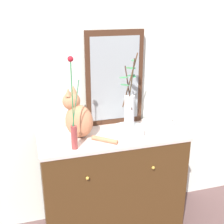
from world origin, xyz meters
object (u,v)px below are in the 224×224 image
object	(u,v)px
sideboard	(112,184)
cat_sitting	(78,117)
mirror_leaning	(115,79)
vase_glass_clear	(129,108)
candle_pillar	(172,127)
vase_slim_green	(74,125)
bowl_porcelain	(129,131)

from	to	relation	value
sideboard	cat_sitting	bearing A→B (deg)	171.84
mirror_leaning	cat_sitting	bearing A→B (deg)	-152.23
cat_sitting	vase_glass_clear	distance (m)	0.38
cat_sitting	mirror_leaning	bearing A→B (deg)	27.77
sideboard	candle_pillar	distance (m)	0.66
vase_glass_clear	candle_pillar	world-z (taller)	vase_glass_clear
vase_slim_green	vase_glass_clear	xyz separation A→B (m)	(0.43, 0.11, 0.04)
cat_sitting	candle_pillar	size ratio (longest dim) A/B	3.74
mirror_leaning	candle_pillar	size ratio (longest dim) A/B	7.40
mirror_leaning	vase_glass_clear	distance (m)	0.29
bowl_porcelain	vase_glass_clear	bearing A→B (deg)	70.14
sideboard	vase_glass_clear	world-z (taller)	vase_glass_clear
cat_sitting	vase_slim_green	size ratio (longest dim) A/B	0.60
bowl_porcelain	sideboard	bearing A→B (deg)	164.58
mirror_leaning	vase_slim_green	distance (m)	0.56
bowl_porcelain	candle_pillar	world-z (taller)	candle_pillar
vase_slim_green	bowl_porcelain	distance (m)	0.46
sideboard	bowl_porcelain	xyz separation A→B (m)	(0.12, -0.03, 0.46)
sideboard	mirror_leaning	xyz separation A→B (m)	(0.08, 0.21, 0.81)
sideboard	bowl_porcelain	distance (m)	0.48
vase_slim_green	candle_pillar	size ratio (longest dim) A/B	6.27
cat_sitting	candle_pillar	world-z (taller)	cat_sitting
candle_pillar	mirror_leaning	bearing A→B (deg)	140.26
candle_pillar	cat_sitting	bearing A→B (deg)	169.33
candle_pillar	vase_glass_clear	bearing A→B (deg)	168.92
cat_sitting	vase_slim_green	distance (m)	0.19
cat_sitting	bowl_porcelain	distance (m)	0.39
bowl_porcelain	vase_glass_clear	distance (m)	0.18
vase_slim_green	candle_pillar	bearing A→B (deg)	3.88
cat_sitting	bowl_porcelain	world-z (taller)	cat_sitting
vase_glass_clear	candle_pillar	distance (m)	0.37
sideboard	vase_slim_green	size ratio (longest dim) A/B	1.75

